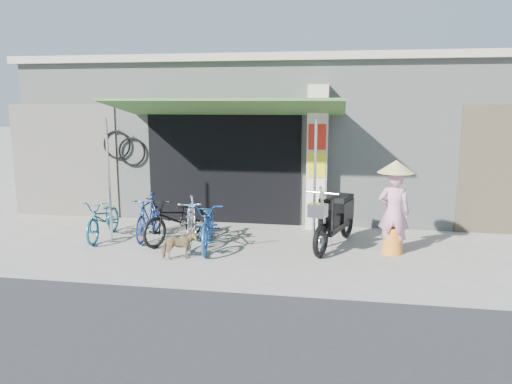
% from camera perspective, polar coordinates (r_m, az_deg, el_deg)
% --- Properties ---
extents(ground, '(80.00, 80.00, 0.00)m').
position_cam_1_polar(ground, '(8.54, 0.18, -7.85)').
color(ground, gray).
rests_on(ground, ground).
extents(bicycle_shop, '(12.30, 5.30, 3.66)m').
position_cam_1_polar(bicycle_shop, '(13.19, 3.90, 6.69)').
color(bicycle_shop, gray).
rests_on(bicycle_shop, ground).
extents(shop_pillar, '(0.42, 0.44, 3.00)m').
position_cam_1_polar(shop_pillar, '(10.52, 7.01, 3.89)').
color(shop_pillar, beige).
rests_on(shop_pillar, ground).
extents(awning, '(4.60, 1.88, 2.72)m').
position_cam_1_polar(awning, '(9.89, -3.45, 9.44)').
color(awning, '#39622C').
rests_on(awning, ground).
extents(neighbour_left, '(2.60, 0.06, 2.60)m').
position_cam_1_polar(neighbour_left, '(12.43, -21.06, 3.33)').
color(neighbour_left, '#6B665B').
rests_on(neighbour_left, ground).
extents(bike_teal, '(0.66, 1.57, 0.81)m').
position_cam_1_polar(bike_teal, '(10.23, -17.02, -2.90)').
color(bike_teal, '#185D6F').
rests_on(bike_teal, ground).
extents(bike_blue, '(0.49, 1.47, 0.87)m').
position_cam_1_polar(bike_blue, '(10.00, -12.18, -2.78)').
color(bike_blue, navy).
rests_on(bike_blue, ground).
extents(bike_black, '(1.23, 1.82, 0.90)m').
position_cam_1_polar(bike_black, '(9.70, -9.12, -2.99)').
color(bike_black, black).
rests_on(bike_black, ground).
extents(bike_silver, '(0.73, 1.57, 0.91)m').
position_cam_1_polar(bike_silver, '(9.43, -7.37, -3.31)').
color(bike_silver, '#B5B5BA').
rests_on(bike_silver, ground).
extents(bike_navy, '(0.88, 1.79, 0.90)m').
position_cam_1_polar(bike_navy, '(9.19, -5.45, -3.66)').
color(bike_navy, navy).
rests_on(bike_navy, ground).
extents(street_dog, '(0.65, 0.51, 0.50)m').
position_cam_1_polar(street_dog, '(8.62, -8.81, -6.07)').
color(street_dog, tan).
rests_on(street_dog, ground).
extents(moped, '(0.86, 1.97, 1.15)m').
position_cam_1_polar(moped, '(9.34, 9.11, -3.05)').
color(moped, black).
rests_on(moped, ground).
extents(nun, '(0.64, 0.64, 1.67)m').
position_cam_1_polar(nun, '(9.06, 15.50, -1.72)').
color(nun, '#D08CA6').
rests_on(nun, ground).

